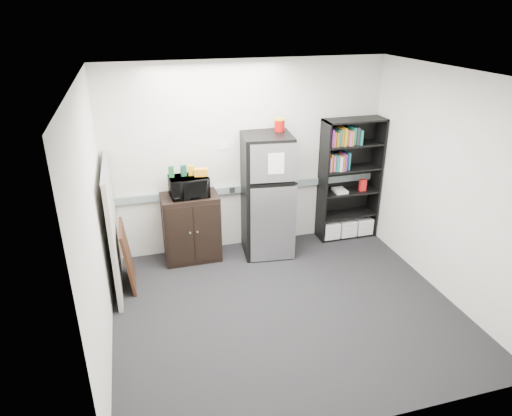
# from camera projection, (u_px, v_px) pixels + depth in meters

# --- Properties ---
(floor) EXTENTS (4.00, 4.00, 0.00)m
(floor) POSITION_uv_depth(u_px,v_px,m) (286.00, 308.00, 5.46)
(floor) COLOR black
(floor) RESTS_ON ground
(wall_back) EXTENTS (4.00, 0.02, 2.70)m
(wall_back) POSITION_uv_depth(u_px,v_px,m) (248.00, 158.00, 6.46)
(wall_back) COLOR silver
(wall_back) RESTS_ON floor
(wall_right) EXTENTS (0.02, 3.50, 2.70)m
(wall_right) POSITION_uv_depth(u_px,v_px,m) (448.00, 187.00, 5.41)
(wall_right) COLOR silver
(wall_right) RESTS_ON floor
(wall_left) EXTENTS (0.02, 3.50, 2.70)m
(wall_left) POSITION_uv_depth(u_px,v_px,m) (95.00, 227.00, 4.43)
(wall_left) COLOR silver
(wall_left) RESTS_ON floor
(ceiling) EXTENTS (4.00, 3.50, 0.02)m
(ceiling) POSITION_uv_depth(u_px,v_px,m) (293.00, 76.00, 4.37)
(ceiling) COLOR white
(ceiling) RESTS_ON wall_back
(electrical_raceway) EXTENTS (3.92, 0.05, 0.10)m
(electrical_raceway) POSITION_uv_depth(u_px,v_px,m) (249.00, 188.00, 6.62)
(electrical_raceway) COLOR gray
(electrical_raceway) RESTS_ON wall_back
(wall_note) EXTENTS (0.14, 0.00, 0.10)m
(wall_note) POSITION_uv_depth(u_px,v_px,m) (223.00, 146.00, 6.29)
(wall_note) COLOR white
(wall_note) RESTS_ON wall_back
(bookshelf) EXTENTS (0.90, 0.34, 1.85)m
(bookshelf) POSITION_uv_depth(u_px,v_px,m) (349.00, 181.00, 6.85)
(bookshelf) COLOR black
(bookshelf) RESTS_ON floor
(cubicle_partition) EXTENTS (0.06, 1.30, 1.62)m
(cubicle_partition) POSITION_uv_depth(u_px,v_px,m) (113.00, 228.00, 5.62)
(cubicle_partition) COLOR gray
(cubicle_partition) RESTS_ON floor
(cabinet) EXTENTS (0.77, 0.51, 0.96)m
(cabinet) POSITION_uv_depth(u_px,v_px,m) (191.00, 227.00, 6.37)
(cabinet) COLOR black
(cabinet) RESTS_ON floor
(microwave) EXTENTS (0.53, 0.38, 0.28)m
(microwave) POSITION_uv_depth(u_px,v_px,m) (189.00, 186.00, 6.11)
(microwave) COLOR black
(microwave) RESTS_ON cabinet
(snack_box_a) EXTENTS (0.08, 0.06, 0.15)m
(snack_box_a) POSITION_uv_depth(u_px,v_px,m) (171.00, 172.00, 6.00)
(snack_box_a) COLOR #19572A
(snack_box_a) RESTS_ON microwave
(snack_box_b) EXTENTS (0.08, 0.06, 0.15)m
(snack_box_b) POSITION_uv_depth(u_px,v_px,m) (184.00, 171.00, 6.04)
(snack_box_b) COLOR #0D3D28
(snack_box_b) RESTS_ON microwave
(snack_box_c) EXTENTS (0.07, 0.05, 0.14)m
(snack_box_c) POSITION_uv_depth(u_px,v_px,m) (191.00, 170.00, 6.07)
(snack_box_c) COLOR gold
(snack_box_c) RESTS_ON microwave
(snack_bag) EXTENTS (0.19, 0.13, 0.10)m
(snack_bag) POSITION_uv_depth(u_px,v_px,m) (201.00, 172.00, 6.06)
(snack_bag) COLOR orange
(snack_bag) RESTS_ON microwave
(refrigerator) EXTENTS (0.73, 0.75, 1.75)m
(refrigerator) POSITION_uv_depth(u_px,v_px,m) (267.00, 196.00, 6.41)
(refrigerator) COLOR black
(refrigerator) RESTS_ON floor
(coffee_can) EXTENTS (0.14, 0.14, 0.19)m
(coffee_can) POSITION_uv_depth(u_px,v_px,m) (280.00, 124.00, 6.18)
(coffee_can) COLOR #A90907
(coffee_can) RESTS_ON refrigerator
(framed_poster) EXTENTS (0.13, 0.64, 0.83)m
(framed_poster) POSITION_uv_depth(u_px,v_px,m) (128.00, 256.00, 5.78)
(framed_poster) COLOR black
(framed_poster) RESTS_ON floor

